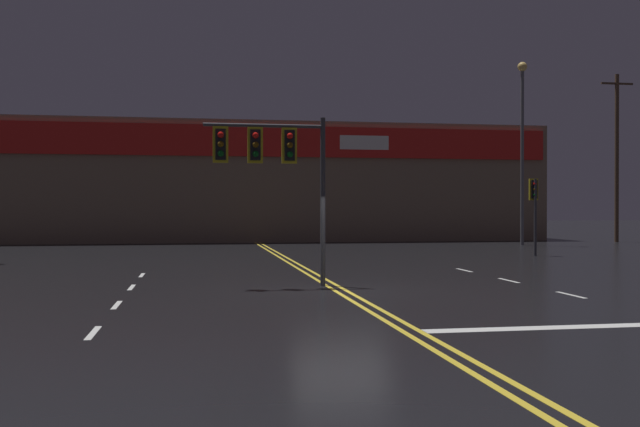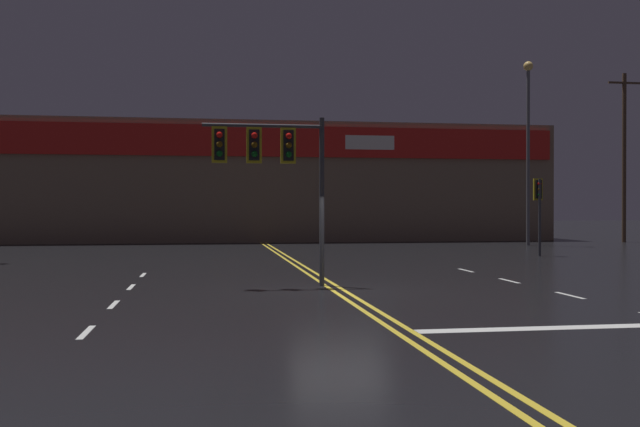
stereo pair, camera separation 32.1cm
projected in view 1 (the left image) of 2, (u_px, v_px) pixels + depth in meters
The scene contains 7 objects.
ground_plane at pixel (341, 291), 18.54m from camera, with size 200.00×200.00×0.00m, color black.
road_markings at pixel (398, 296), 17.44m from camera, with size 16.25×60.00×0.01m.
traffic_signal_median at pixel (270, 156), 19.57m from camera, with size 3.37×0.36×4.68m.
traffic_signal_corner_northeast at pixel (534, 199), 32.40m from camera, with size 0.42×0.36×3.52m.
streetlight_far_right at pixel (522, 130), 41.75m from camera, with size 0.56×0.56×10.75m.
building_backdrop at pixel (252, 184), 49.51m from camera, with size 38.98×10.23×7.73m.
utility_pole_row at pixel (253, 144), 41.76m from camera, with size 46.39×0.26×12.14m.
Camera 1 is at (-3.68, -18.17, 2.15)m, focal length 40.00 mm.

